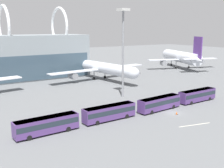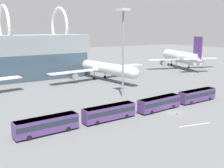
{
  "view_description": "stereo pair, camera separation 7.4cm",
  "coord_description": "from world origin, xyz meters",
  "px_view_note": "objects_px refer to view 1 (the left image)",
  "views": [
    {
      "loc": [
        -49.54,
        -46.54,
        20.41
      ],
      "look_at": [
        -3.51,
        21.82,
        4.0
      ],
      "focal_mm": 45.0,
      "sensor_mm": 36.0,
      "label": 1
    },
    {
      "loc": [
        -49.48,
        -46.58,
        20.41
      ],
      "look_at": [
        -3.51,
        21.82,
        4.0
      ],
      "focal_mm": 45.0,
      "sensor_mm": 36.0,
      "label": 2
    }
  ],
  "objects_px": {
    "shuttle_bus_3": "(197,95)",
    "airliner_parked_remote": "(182,57)",
    "shuttle_bus_0": "(47,124)",
    "shuttle_bus_2": "(159,103)",
    "airliner_at_gate_far": "(100,67)",
    "floodlight_mast": "(123,39)",
    "traffic_cone_0": "(177,113)",
    "shuttle_bus_1": "(109,112)"
  },
  "relations": [
    {
      "from": "shuttle_bus_2",
      "to": "shuttle_bus_3",
      "type": "distance_m",
      "value": 14.8
    },
    {
      "from": "floodlight_mast",
      "to": "shuttle_bus_1",
      "type": "bearing_deg",
      "value": -133.74
    },
    {
      "from": "shuttle_bus_0",
      "to": "floodlight_mast",
      "type": "xyz_separation_m",
      "value": [
        30.23,
        16.28,
        15.47
      ]
    },
    {
      "from": "shuttle_bus_1",
      "to": "floodlight_mast",
      "type": "distance_m",
      "value": 27.15
    },
    {
      "from": "traffic_cone_0",
      "to": "shuttle_bus_1",
      "type": "bearing_deg",
      "value": 161.18
    },
    {
      "from": "airliner_parked_remote",
      "to": "airliner_at_gate_far",
      "type": "bearing_deg",
      "value": 113.51
    },
    {
      "from": "shuttle_bus_2",
      "to": "shuttle_bus_3",
      "type": "xyz_separation_m",
      "value": [
        14.8,
        0.28,
        0.0
      ]
    },
    {
      "from": "airliner_parked_remote",
      "to": "shuttle_bus_1",
      "type": "relative_size",
      "value": 2.9
    },
    {
      "from": "shuttle_bus_3",
      "to": "traffic_cone_0",
      "type": "height_order",
      "value": "shuttle_bus_3"
    },
    {
      "from": "airliner_at_gate_far",
      "to": "shuttle_bus_3",
      "type": "relative_size",
      "value": 3.5
    },
    {
      "from": "shuttle_bus_1",
      "to": "floodlight_mast",
      "type": "xyz_separation_m",
      "value": [
        15.43,
        16.12,
        15.47
      ]
    },
    {
      "from": "shuttle_bus_1",
      "to": "traffic_cone_0",
      "type": "bearing_deg",
      "value": -19.69
    },
    {
      "from": "airliner_at_gate_far",
      "to": "shuttle_bus_3",
      "type": "height_order",
      "value": "airliner_at_gate_far"
    },
    {
      "from": "shuttle_bus_0",
      "to": "airliner_parked_remote",
      "type": "bearing_deg",
      "value": 26.52
    },
    {
      "from": "shuttle_bus_2",
      "to": "shuttle_bus_1",
      "type": "bearing_deg",
      "value": 174.09
    },
    {
      "from": "shuttle_bus_2",
      "to": "floodlight_mast",
      "type": "relative_size",
      "value": 0.5
    },
    {
      "from": "airliner_parked_remote",
      "to": "floodlight_mast",
      "type": "xyz_separation_m",
      "value": [
        -61.74,
        -32.92,
        11.63
      ]
    },
    {
      "from": "shuttle_bus_2",
      "to": "traffic_cone_0",
      "type": "height_order",
      "value": "shuttle_bus_2"
    },
    {
      "from": "airliner_parked_remote",
      "to": "shuttle_bus_3",
      "type": "distance_m",
      "value": 68.58
    },
    {
      "from": "traffic_cone_0",
      "to": "floodlight_mast",
      "type": "bearing_deg",
      "value": 91.2
    },
    {
      "from": "airliner_at_gate_far",
      "to": "shuttle_bus_2",
      "type": "distance_m",
      "value": 47.42
    },
    {
      "from": "airliner_parked_remote",
      "to": "floodlight_mast",
      "type": "distance_m",
      "value": 70.93
    },
    {
      "from": "shuttle_bus_3",
      "to": "airliner_at_gate_far",
      "type": "bearing_deg",
      "value": 94.1
    },
    {
      "from": "airliner_at_gate_far",
      "to": "shuttle_bus_0",
      "type": "distance_m",
      "value": 61.08
    },
    {
      "from": "floodlight_mast",
      "to": "traffic_cone_0",
      "type": "relative_size",
      "value": 36.83
    },
    {
      "from": "shuttle_bus_2",
      "to": "airliner_at_gate_far",
      "type": "bearing_deg",
      "value": 72.89
    },
    {
      "from": "shuttle_bus_2",
      "to": "floodlight_mast",
      "type": "bearing_deg",
      "value": 83.88
    },
    {
      "from": "airliner_at_gate_far",
      "to": "airliner_parked_remote",
      "type": "bearing_deg",
      "value": 88.44
    },
    {
      "from": "shuttle_bus_3",
      "to": "shuttle_bus_2",
      "type": "bearing_deg",
      "value": -179.83
    },
    {
      "from": "traffic_cone_0",
      "to": "shuttle_bus_2",
      "type": "bearing_deg",
      "value": 102.36
    },
    {
      "from": "shuttle_bus_0",
      "to": "shuttle_bus_2",
      "type": "xyz_separation_m",
      "value": [
        29.6,
        -0.34,
        0.0
      ]
    },
    {
      "from": "shuttle_bus_0",
      "to": "floodlight_mast",
      "type": "distance_m",
      "value": 37.65
    },
    {
      "from": "airliner_parked_remote",
      "to": "shuttle_bus_0",
      "type": "distance_m",
      "value": 104.37
    },
    {
      "from": "shuttle_bus_1",
      "to": "shuttle_bus_2",
      "type": "relative_size",
      "value": 0.99
    },
    {
      "from": "shuttle_bus_0",
      "to": "shuttle_bus_3",
      "type": "height_order",
      "value": "same"
    },
    {
      "from": "shuttle_bus_3",
      "to": "airliner_parked_remote",
      "type": "bearing_deg",
      "value": 45.07
    },
    {
      "from": "shuttle_bus_3",
      "to": "floodlight_mast",
      "type": "relative_size",
      "value": 0.5
    },
    {
      "from": "airliner_parked_remote",
      "to": "traffic_cone_0",
      "type": "height_order",
      "value": "airliner_parked_remote"
    },
    {
      "from": "airliner_at_gate_far",
      "to": "floodlight_mast",
      "type": "bearing_deg",
      "value": -24.36
    },
    {
      "from": "traffic_cone_0",
      "to": "shuttle_bus_3",
      "type": "bearing_deg",
      "value": 20.72
    },
    {
      "from": "airliner_parked_remote",
      "to": "shuttle_bus_0",
      "type": "bearing_deg",
      "value": 137.83
    },
    {
      "from": "shuttle_bus_3",
      "to": "shuttle_bus_1",
      "type": "bearing_deg",
      "value": 178.64
    }
  ]
}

